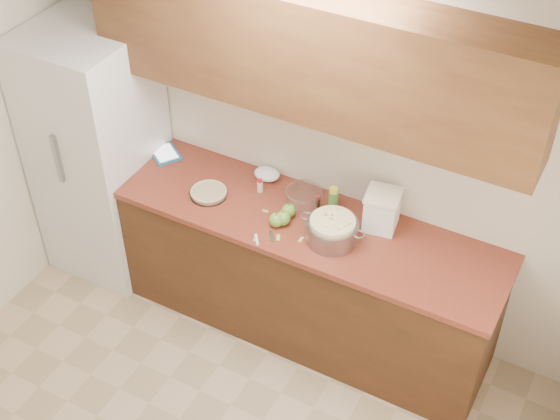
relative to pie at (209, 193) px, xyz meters
The scene contains 22 objects.
room_shell 1.55m from the pie, 68.45° to the right, with size 3.60×3.60×3.60m.
counter_run 0.74m from the pie, ahead, with size 2.64×0.68×0.92m.
upper_cabinets 1.17m from the pie, 22.45° to the left, with size 2.60×0.34×0.70m, color brown.
fridge 0.89m from the pie, behind, with size 0.70×0.70×1.80m, color silver.
pie is the anchor object (origin of this frame).
colander 0.85m from the pie, ahead, with size 0.40×0.30×0.15m.
flour_canister 1.08m from the pie, 12.91° to the left, with size 0.23×0.23×0.25m.
tablet 0.53m from the pie, 155.52° to the left, with size 0.27×0.26×0.02m.
paring_knife 0.52m from the pie, 23.80° to the right, with size 0.13×0.16×0.02m.
lemon_bottle 0.78m from the pie, 18.75° to the left, with size 0.06×0.06×0.16m.
cinnamon_shaker 0.32m from the pie, 35.32° to the left, with size 0.04×0.04×0.09m.
vanilla_bottle 0.68m from the pie, 18.93° to the left, with size 0.03×0.03×0.08m.
mixing_bowl 0.59m from the pie, 22.38° to the left, with size 0.23×0.23×0.09m.
paper_towel 0.40m from the pie, 53.21° to the left, with size 0.17×0.14×0.07m, color white.
apple_left 0.53m from the pie, ahead, with size 0.09×0.09×0.10m.
apple_center 0.53m from the pie, ahead, with size 0.09×0.09×0.10m.
apple_front 0.51m from the pie, ahead, with size 0.09×0.09×0.10m.
peel_a 0.80m from the pie, ahead, with size 0.05×0.02×0.00m, color #9DC760.
peel_b 0.50m from the pie, 24.85° to the right, with size 0.04×0.02×0.00m, color #9DC760.
peel_c 0.38m from the pie, ahead, with size 0.04×0.01×0.00m, color #9DC760.
peel_d 0.69m from the pie, ahead, with size 0.05×0.02×0.00m, color #9DC760.
peel_e 0.58m from the pie, 13.69° to the right, with size 0.05×0.02×0.00m, color #9DC760.
Camera 1 is at (1.60, -1.66, 4.01)m, focal length 50.00 mm.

